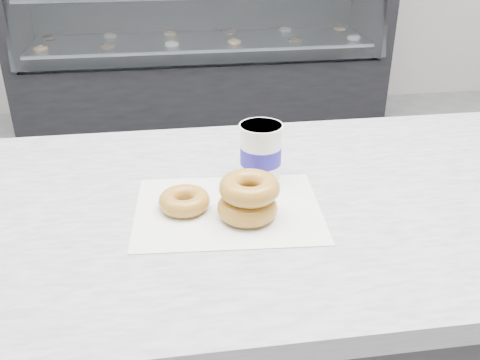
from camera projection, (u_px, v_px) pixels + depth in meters
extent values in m
plane|color=#949497|center=(254.00, 329.00, 1.98)|extent=(5.00, 5.00, 0.00)
cube|color=silver|center=(311.00, 204.00, 1.05)|extent=(3.06, 0.76, 0.04)
cube|color=black|center=(203.00, 89.00, 3.71)|extent=(2.40, 0.70, 0.50)
cube|color=white|center=(204.00, 3.00, 3.15)|extent=(2.28, 0.16, 0.70)
cube|color=silver|center=(201.00, 41.00, 3.55)|extent=(2.20, 0.55, 0.02)
cube|color=silver|center=(228.00, 210.00, 0.99)|extent=(0.36, 0.28, 0.00)
torus|color=#BA9133|center=(184.00, 201.00, 0.98)|extent=(0.11, 0.11, 0.03)
torus|color=#BA9133|center=(247.00, 207.00, 0.95)|extent=(0.11, 0.11, 0.04)
torus|color=#BA9133|center=(249.00, 188.00, 0.94)|extent=(0.15, 0.15, 0.04)
cylinder|color=white|center=(261.00, 152.00, 1.07)|extent=(0.09, 0.09, 0.12)
cylinder|color=white|center=(261.00, 126.00, 1.05)|extent=(0.09, 0.09, 0.01)
cylinder|color=#231B98|center=(261.00, 155.00, 1.07)|extent=(0.09, 0.09, 0.04)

